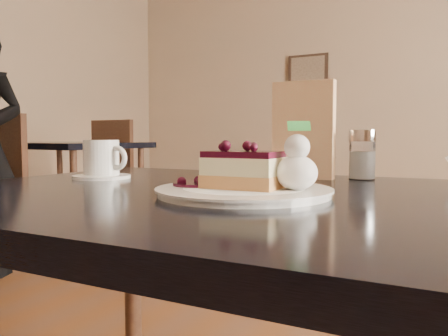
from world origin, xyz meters
The scene contains 10 objects.
main_table centered at (-0.16, 0.31, 0.69)m, with size 1.25×0.85×0.77m.
dessert_plate centered at (-0.16, 0.26, 0.78)m, with size 0.28×0.28×0.01m, color white.
cheesecake_slice centered at (-0.16, 0.26, 0.81)m, with size 0.13×0.09×0.06m.
whipped_cream centered at (-0.08, 0.27, 0.81)m, with size 0.07×0.07×0.06m.
berry_sauce centered at (-0.25, 0.25, 0.79)m, with size 0.08×0.08×0.01m, color black.
coffee_set centered at (-0.59, 0.37, 0.81)m, with size 0.14×0.13×0.09m.
menu_card centered at (-0.17, 0.59, 0.88)m, with size 0.14×0.03×0.23m, color beige.
sugar_shaker centered at (-0.04, 0.62, 0.83)m, with size 0.06×0.06×0.11m.
napkin_stack centered at (-0.26, 0.60, 0.80)m, with size 0.12×0.12×0.05m, color white.
bg_table_far_left centered at (-2.56, 2.05, 0.08)m, with size 1.14×2.01×1.34m.
Camera 1 is at (0.14, -0.40, 0.87)m, focal length 35.00 mm.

